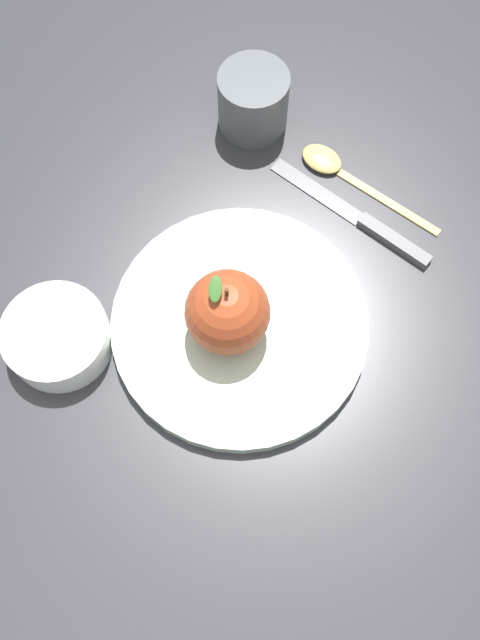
# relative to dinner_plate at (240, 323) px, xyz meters

# --- Properties ---
(ground_plane) EXTENTS (2.40, 2.40, 0.00)m
(ground_plane) POSITION_rel_dinner_plate_xyz_m (-0.01, -0.02, -0.01)
(ground_plane) COLOR #2D2D33
(dinner_plate) EXTENTS (0.26, 0.26, 0.02)m
(dinner_plate) POSITION_rel_dinner_plate_xyz_m (0.00, 0.00, 0.00)
(dinner_plate) COLOR #B2C6B2
(dinner_plate) RESTS_ON ground_plane
(apple) EXTENTS (0.08, 0.08, 0.10)m
(apple) POSITION_rel_dinner_plate_xyz_m (0.01, 0.01, 0.05)
(apple) COLOR #9E3D1E
(apple) RESTS_ON dinner_plate
(side_bowl) EXTENTS (0.11, 0.11, 0.04)m
(side_bowl) POSITION_rel_dinner_plate_xyz_m (0.18, 0.05, 0.01)
(side_bowl) COLOR white
(side_bowl) RESTS_ON ground_plane
(cup) EXTENTS (0.08, 0.08, 0.07)m
(cup) POSITION_rel_dinner_plate_xyz_m (0.03, -0.26, 0.03)
(cup) COLOR #4C5156
(cup) RESTS_ON ground_plane
(knife) EXTENTS (0.19, 0.11, 0.01)m
(knife) POSITION_rel_dinner_plate_xyz_m (-0.11, -0.14, -0.01)
(knife) COLOR #59595E
(knife) RESTS_ON ground_plane
(spoon) EXTENTS (0.17, 0.10, 0.01)m
(spoon) POSITION_rel_dinner_plate_xyz_m (-0.07, -0.21, -0.01)
(spoon) COLOR #D8B766
(spoon) RESTS_ON ground_plane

